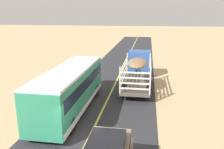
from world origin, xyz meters
TOP-DOWN VIEW (x-y plane):
  - livestock_truck at (2.30, 13.35)m, footprint 2.53×9.70m
  - bus at (-2.32, 4.95)m, footprint 2.54×10.00m

SIDE VIEW (x-z plane):
  - bus at x=-2.32m, z-range 0.14..3.35m
  - livestock_truck at x=2.30m, z-range 0.28..3.30m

